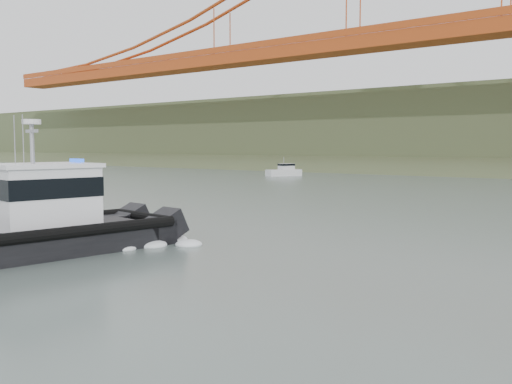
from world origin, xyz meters
The scene contains 3 objects.
ground centered at (0.00, 0.00, 0.00)m, with size 400.00×400.00×0.00m, color #52615B.
patrol_boat centered at (-4.28, -1.39, 1.49)m, with size 6.11×12.74×5.94m.
motorboat centered at (-32.56, 58.06, 0.76)m, with size 3.99×5.83×3.06m.
Camera 1 is at (18.06, -14.72, 4.60)m, focal length 40.00 mm.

